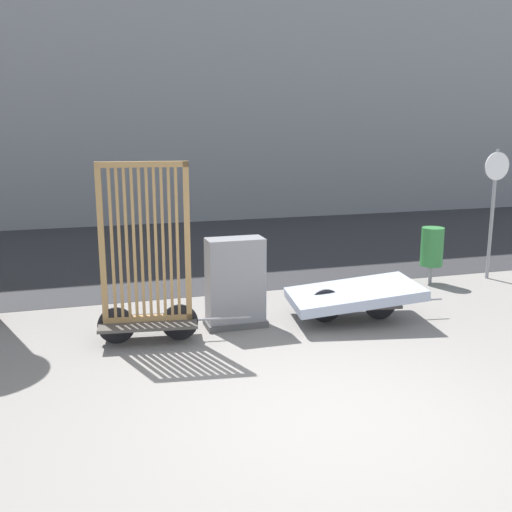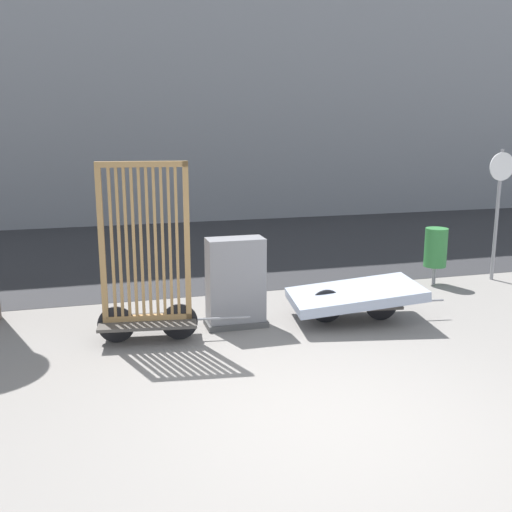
{
  "view_description": "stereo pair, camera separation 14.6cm",
  "coord_description": "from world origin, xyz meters",
  "views": [
    {
      "loc": [
        -2.21,
        -4.72,
        2.7
      ],
      "look_at": [
        0.0,
        2.54,
        1.02
      ],
      "focal_mm": 42.0,
      "sensor_mm": 36.0,
      "label": 1
    },
    {
      "loc": [
        -2.07,
        -4.76,
        2.7
      ],
      "look_at": [
        0.0,
        2.54,
        1.02
      ],
      "focal_mm": 42.0,
      "sensor_mm": 36.0,
      "label": 2
    }
  ],
  "objects": [
    {
      "name": "ground_plane",
      "position": [
        0.0,
        0.0,
        0.0
      ],
      "size": [
        60.0,
        60.0,
        0.0
      ],
      "primitive_type": "plane",
      "color": "gray"
    },
    {
      "name": "road_strip",
      "position": [
        0.0,
        7.99,
        0.0
      ],
      "size": [
        56.0,
        7.33,
        0.01
      ],
      "color": "#2D2D30",
      "rests_on": "ground_plane"
    },
    {
      "name": "building_facade",
      "position": [
        0.0,
        13.66,
        5.26
      ],
      "size": [
        48.0,
        4.0,
        10.52
      ],
      "color": "gray",
      "rests_on": "ground_plane"
    },
    {
      "name": "bike_cart_with_bedframe",
      "position": [
        -1.41,
        2.54,
        0.85
      ],
      "size": [
        1.94,
        0.76,
        2.26
      ],
      "rotation": [
        0.0,
        0.0,
        -0.14
      ],
      "color": "#4C4742",
      "rests_on": "ground_plane"
    },
    {
      "name": "bike_cart_with_mattress",
      "position": [
        1.42,
        2.54,
        0.37
      ],
      "size": [
        2.25,
        1.34,
        0.54
      ],
      "rotation": [
        0.0,
        0.0,
        -0.14
      ],
      "color": "#4C4742",
      "rests_on": "ground_plane"
    },
    {
      "name": "utility_cabinet",
      "position": [
        -0.21,
        2.8,
        0.56
      ],
      "size": [
        0.82,
        0.43,
        1.22
      ],
      "color": "#4C4C4C",
      "rests_on": "ground_plane"
    },
    {
      "name": "trash_bin",
      "position": [
        3.59,
        3.98,
        0.64
      ],
      "size": [
        0.38,
        0.38,
        0.97
      ],
      "color": "gray",
      "rests_on": "ground_plane"
    },
    {
      "name": "sign_post",
      "position": [
        4.75,
        3.97,
        1.44
      ],
      "size": [
        0.48,
        0.06,
        2.28
      ],
      "color": "gray",
      "rests_on": "ground_plane"
    }
  ]
}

